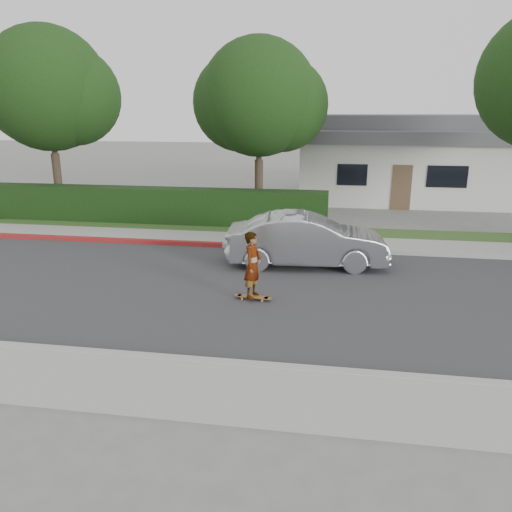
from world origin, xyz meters
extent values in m
plane|color=slate|center=(0.00, 0.00, 0.00)|extent=(120.00, 120.00, 0.00)
cube|color=#2D2D30|center=(0.00, 0.00, 0.01)|extent=(60.00, 8.00, 0.01)
cube|color=#9E9E99|center=(0.00, -4.10, 0.07)|extent=(60.00, 0.20, 0.15)
cube|color=gray|center=(0.00, -5.00, 0.06)|extent=(60.00, 1.60, 0.12)
cube|color=#9E9E99|center=(0.00, 4.10, 0.07)|extent=(60.00, 0.20, 0.15)
cube|color=maroon|center=(-5.00, 4.10, 0.08)|extent=(12.00, 0.21, 0.15)
cube|color=gray|center=(0.00, 5.00, 0.06)|extent=(60.00, 1.60, 0.12)
cube|color=#2D4C1E|center=(0.00, 6.60, 0.05)|extent=(60.00, 1.60, 0.10)
cube|color=black|center=(-3.00, 7.20, 0.75)|extent=(15.00, 1.00, 1.50)
cylinder|color=#33261C|center=(-7.50, 8.50, 1.35)|extent=(0.36, 0.36, 2.70)
cylinder|color=#33261C|center=(-7.50, 8.50, 3.38)|extent=(0.24, 0.24, 2.25)
sphere|color=black|center=(-7.50, 8.50, 5.40)|extent=(5.20, 5.20, 5.20)
sphere|color=black|center=(-8.30, 8.90, 5.20)|extent=(4.42, 4.42, 4.42)
sphere|color=black|center=(-6.60, 8.80, 5.10)|extent=(4.16, 4.16, 4.16)
cylinder|color=#33261C|center=(1.50, 9.00, 1.26)|extent=(0.36, 0.36, 2.52)
cylinder|color=#33261C|center=(1.50, 9.00, 3.15)|extent=(0.24, 0.24, 2.10)
sphere|color=black|center=(1.50, 9.00, 5.04)|extent=(4.80, 4.80, 4.80)
sphere|color=black|center=(0.70, 9.40, 4.84)|extent=(4.08, 4.08, 4.08)
sphere|color=black|center=(2.40, 9.30, 4.74)|extent=(3.84, 3.84, 3.84)
cube|color=beige|center=(8.00, 16.00, 1.50)|extent=(10.00, 8.00, 3.00)
cube|color=#4C4C51|center=(8.00, 16.00, 3.30)|extent=(10.60, 8.60, 0.60)
cube|color=#4C4C51|center=(8.00, 16.00, 3.90)|extent=(8.40, 6.40, 0.80)
cube|color=black|center=(5.50, 11.98, 1.60)|extent=(1.40, 0.06, 1.00)
cube|color=black|center=(9.80, 11.98, 1.60)|extent=(1.80, 0.06, 1.00)
cube|color=brown|center=(7.80, 11.98, 1.05)|extent=(0.90, 0.06, 2.10)
cylinder|color=gold|center=(2.58, -0.70, 0.03)|extent=(0.05, 0.04, 0.05)
cylinder|color=gold|center=(2.59, -0.56, 0.03)|extent=(0.05, 0.04, 0.05)
cylinder|color=gold|center=(3.09, -0.76, 0.03)|extent=(0.05, 0.04, 0.05)
cylinder|color=gold|center=(3.10, -0.61, 0.03)|extent=(0.05, 0.04, 0.05)
cube|color=silver|center=(2.59, -0.63, 0.07)|extent=(0.06, 0.16, 0.02)
cube|color=silver|center=(3.09, -0.68, 0.07)|extent=(0.06, 0.16, 0.02)
cube|color=brown|center=(2.84, -0.66, 0.09)|extent=(0.78, 0.27, 0.02)
cylinder|color=brown|center=(2.46, -0.61, 0.09)|extent=(0.21, 0.21, 0.02)
cylinder|color=brown|center=(3.22, -0.70, 0.09)|extent=(0.21, 0.21, 0.02)
imported|color=white|center=(2.84, -0.66, 0.92)|extent=(0.53, 0.68, 1.64)
imported|color=#A3A4AA|center=(3.97, 2.45, 0.79)|extent=(4.91, 2.08, 1.58)
camera|label=1|loc=(4.75, -12.10, 4.56)|focal=35.00mm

